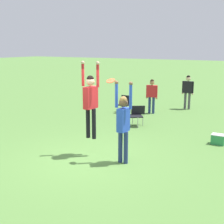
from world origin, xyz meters
The scene contains 9 objects.
ground_plane centered at (0.00, 0.00, 0.00)m, with size 120.00×120.00×0.00m, color #56843D.
person_jumping centered at (-0.19, 0.26, 1.70)m, with size 0.60×0.46×2.21m.
person_defending centered at (0.91, 0.19, 1.20)m, with size 0.53×0.39×2.25m.
frisbee centered at (0.55, 0.14, 2.24)m, with size 0.23×0.22×0.11m.
camping_chair_2 centered at (-2.13, 5.98, 0.47)m, with size 0.55×0.58×0.81m.
camping_chair_3 centered at (-0.57, 3.99, 0.48)m, with size 0.76×0.83×0.79m.
person_spectator_near centered at (-0.97, 6.42, 0.96)m, with size 0.59×0.29×1.61m.
person_spectator_far centered at (0.17, 8.26, 1.02)m, with size 0.61×0.22×1.70m.
cooler_box centered at (2.79, 3.19, 0.17)m, with size 0.42×0.31×0.33m.
Camera 1 is at (4.75, -6.91, 3.16)m, focal length 50.00 mm.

